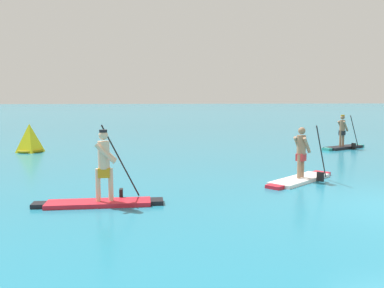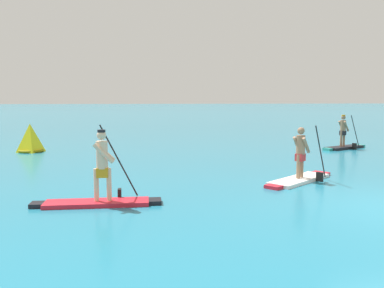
% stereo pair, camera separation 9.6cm
% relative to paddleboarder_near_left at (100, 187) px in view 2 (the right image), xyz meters
% --- Properties ---
extents(paddleboarder_near_left, '(2.97, 0.84, 1.87)m').
position_rel_paddleboarder_near_left_xyz_m(paddleboarder_near_left, '(0.00, 0.00, 0.00)').
color(paddleboarder_near_left, red).
rests_on(paddleboarder_near_left, ground).
extents(paddleboarder_mid_center, '(2.77, 2.22, 1.73)m').
position_rel_paddleboarder_near_left_xyz_m(paddleboarder_mid_center, '(5.71, 1.75, -0.09)').
color(paddleboarder_mid_center, white).
rests_on(paddleboarder_mid_center, ground).
extents(paddleboarder_far_right, '(2.79, 1.61, 1.69)m').
position_rel_paddleboarder_near_left_xyz_m(paddleboarder_far_right, '(11.28, 8.78, -0.08)').
color(paddleboarder_far_right, black).
rests_on(paddleboarder_far_right, ground).
extents(race_marker_buoy, '(1.16, 1.16, 1.31)m').
position_rel_paddleboarder_near_left_xyz_m(race_marker_buoy, '(-3.66, 10.18, 0.17)').
color(race_marker_buoy, yellow).
rests_on(race_marker_buoy, ground).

